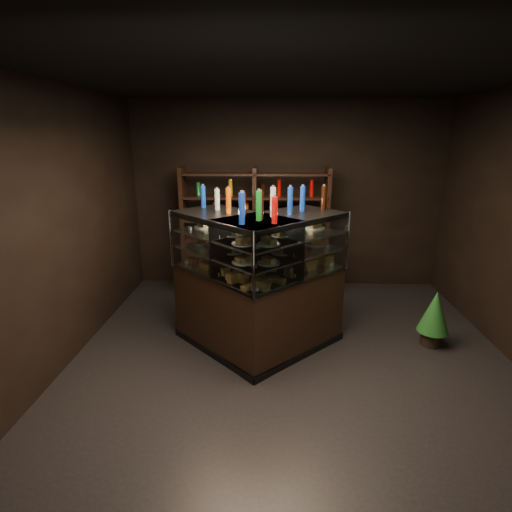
# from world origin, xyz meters

# --- Properties ---
(ground) EXTENTS (5.00, 5.00, 0.00)m
(ground) POSITION_xyz_m (0.00, 0.00, 0.00)
(ground) COLOR black
(ground) RESTS_ON ground
(room_shell) EXTENTS (5.02, 5.02, 3.01)m
(room_shell) POSITION_xyz_m (0.00, 0.00, 1.94)
(room_shell) COLOR black
(room_shell) RESTS_ON ground
(display_case) EXTENTS (2.13, 1.58, 1.63)m
(display_case) POSITION_xyz_m (-0.39, 0.27, 0.54)
(display_case) COLOR black
(display_case) RESTS_ON ground
(food_display) EXTENTS (1.66, 1.05, 0.49)m
(food_display) POSITION_xyz_m (-0.39, 0.27, 1.21)
(food_display) COLOR #CF8D4A
(food_display) RESTS_ON display_case
(bottles_top) EXTENTS (1.48, 0.91, 0.30)m
(bottles_top) POSITION_xyz_m (-0.39, 0.28, 1.76)
(bottles_top) COLOR yellow
(bottles_top) RESTS_ON display_case
(potted_conifer) EXTENTS (0.37, 0.37, 0.79)m
(potted_conifer) POSITION_xyz_m (1.72, 0.41, 0.45)
(potted_conifer) COLOR black
(potted_conifer) RESTS_ON ground
(back_shelving) EXTENTS (2.27, 0.44, 2.00)m
(back_shelving) POSITION_xyz_m (-0.50, 2.05, 0.61)
(back_shelving) COLOR black
(back_shelving) RESTS_ON ground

